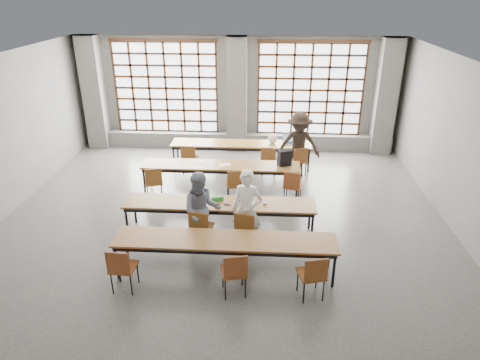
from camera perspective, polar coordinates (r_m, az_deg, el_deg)
name	(u,v)px	position (r m, az deg, el deg)	size (l,w,h in m)	color
floor	(221,234)	(9.24, -2.56, -7.19)	(11.00, 11.00, 0.00)	#474745
ceiling	(217,68)	(7.97, -3.05, 14.72)	(11.00, 11.00, 0.00)	silver
wall_back	(238,93)	(13.69, -0.31, 11.48)	(10.00, 10.00, 0.00)	slate
wall_right	(480,164)	(9.35, 29.35, 1.88)	(11.00, 11.00, 0.00)	slate
column_left	(94,93)	(14.43, -18.86, 10.88)	(0.60, 0.55, 3.50)	#595956
column_mid	(237,95)	(13.42, -0.39, 11.21)	(0.60, 0.55, 3.50)	#595956
column_right	(385,98)	(13.87, 18.83, 10.36)	(0.60, 0.55, 3.50)	#595956
window_left	(166,88)	(13.91, -9.83, 11.97)	(3.32, 0.12, 3.00)	white
window_right	(310,90)	(13.62, 9.36, 11.74)	(3.32, 0.12, 3.00)	white
sill_ledge	(237,141)	(13.92, -0.35, 5.27)	(9.80, 0.35, 0.50)	#595956
desk_row_a	(241,145)	(12.30, 0.16, 4.66)	(4.00, 0.70, 0.73)	brown
desk_row_b	(221,167)	(10.83, -2.58, 1.77)	(4.00, 0.70, 0.73)	brown
desk_row_c	(220,205)	(8.96, -2.75, -3.36)	(4.00, 0.70, 0.73)	brown
desk_row_d	(225,242)	(7.73, -2.02, -8.30)	(4.00, 0.70, 0.73)	brown
chair_back_left	(189,156)	(11.92, -6.78, 3.16)	(0.44, 0.44, 0.88)	brown
chair_back_mid	(269,158)	(11.74, 3.84, 2.93)	(0.47, 0.47, 0.88)	brown
chair_back_right	(299,159)	(11.78, 7.89, 2.82)	(0.52, 0.53, 0.88)	#672F14
chair_mid_left	(154,180)	(10.59, -11.43, -0.01)	(0.52, 0.53, 0.88)	brown
chair_mid_centre	(235,182)	(10.27, -0.64, -0.30)	(0.48, 0.48, 0.88)	brown
chair_mid_right	(292,184)	(10.27, 7.01, -0.49)	(0.50, 0.51, 0.88)	brown
chair_front_left	(201,225)	(8.52, -5.29, -6.03)	(0.49, 0.49, 0.88)	brown
chair_front_right	(246,227)	(8.44, 0.78, -6.24)	(0.50, 0.51, 0.88)	brown
chair_near_left	(121,266)	(7.64, -15.54, -10.95)	(0.44, 0.45, 0.88)	maroon
chair_near_mid	(235,270)	(7.28, -0.73, -11.89)	(0.50, 0.50, 0.88)	brown
chair_near_right	(313,273)	(7.31, 9.72, -12.10)	(0.51, 0.51, 0.88)	brown
student_male	(247,210)	(8.40, 0.95, -4.05)	(0.61, 0.40, 1.67)	white
student_female	(202,210)	(8.50, -5.14, -4.07)	(0.78, 0.61, 1.60)	#1A294E
student_back	(299,145)	(11.77, 7.84, 4.68)	(1.16, 0.67, 1.79)	black
laptop_front	(246,198)	(8.96, 0.77, -2.42)	(0.39, 0.34, 0.26)	#B3B3B8
laptop_back	(289,141)	(12.36, 6.49, 5.22)	(0.38, 0.32, 0.26)	#AAAAAF
mouse	(265,203)	(8.86, 3.36, -3.11)	(0.10, 0.06, 0.04)	silver
green_box	(217,199)	(8.99, -3.03, -2.49)	(0.25, 0.09, 0.09)	#2B8430
phone	(228,204)	(8.82, -1.66, -3.28)	(0.13, 0.06, 0.01)	black
paper_sheet_a	(197,163)	(10.92, -5.69, 2.26)	(0.30, 0.21, 0.00)	white
paper_sheet_b	(209,165)	(10.79, -4.20, 2.03)	(0.30, 0.21, 0.00)	silver
paper_sheet_c	(225,164)	(10.79, -2.06, 2.09)	(0.30, 0.21, 0.00)	white
backpack	(285,158)	(10.73, 5.96, 2.97)	(0.32, 0.20, 0.40)	black
plastic_bag	(273,138)	(12.26, 4.40, 5.55)	(0.26, 0.21, 0.29)	white
red_pouch	(123,265)	(7.72, -15.30, -10.83)	(0.20, 0.08, 0.06)	#A11713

